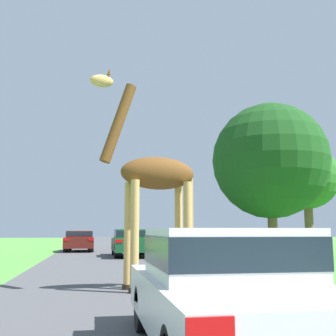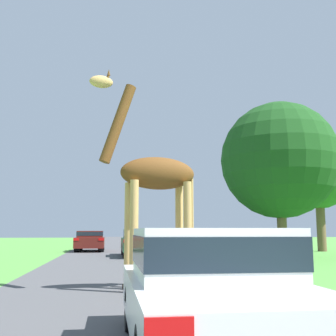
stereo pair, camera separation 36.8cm
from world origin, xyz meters
The scene contains 7 objects.
road centered at (0.00, 30.00, 0.00)m, with size 7.00×120.00×0.00m.
giraffe_near_road centered at (0.10, 9.53, 2.47)m, with size 2.64×1.06×5.16m.
car_lead_maroon centered at (0.23, 4.42, 0.73)m, with size 1.80×4.03×1.38m.
car_queue_right centered at (0.67, 22.19, 0.76)m, with size 1.84×4.74×1.40m.
car_queue_left centered at (-2.17, 28.04, 0.70)m, with size 1.84×4.03×1.31m.
tree_left_edge centered at (7.68, 20.00, 4.93)m, with size 5.99×5.99×7.94m.
tree_right_cluster centered at (12.84, 25.84, 4.85)m, with size 4.27×4.27×7.03m.
Camera 1 is at (-1.26, -0.32, 1.36)m, focal length 45.00 mm.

